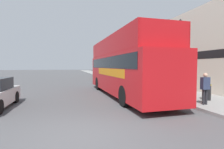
{
  "coord_description": "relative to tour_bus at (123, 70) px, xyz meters",
  "views": [
    {
      "loc": [
        -0.32,
        -5.1,
        2.02
      ],
      "look_at": [
        2.21,
        4.58,
        1.53
      ],
      "focal_mm": 28.0,
      "sensor_mm": 36.0,
      "label": 1
    }
  ],
  "objects": [
    {
      "name": "tour_bus",
      "position": [
        0.0,
        0.0,
        0.0
      ],
      "size": [
        2.68,
        10.88,
        3.9
      ],
      "rotation": [
        0.0,
        0.0,
        0.02
      ],
      "color": "red",
      "rests_on": "ground_plane"
    },
    {
      "name": "ground_plane",
      "position": [
        -3.46,
        14.64,
        -1.78
      ],
      "size": [
        144.0,
        144.0,
        0.0
      ],
      "primitive_type": "plane",
      "color": "#4C4C4F"
    },
    {
      "name": "lamp_post_nearest",
      "position": [
        2.61,
        -2.61,
        1.54
      ],
      "size": [
        0.35,
        0.35,
        4.6
      ],
      "color": "black",
      "rests_on": "sidewalk"
    },
    {
      "name": "pedestrian_nearest",
      "position": [
        2.73,
        -4.45,
        -0.71
      ],
      "size": [
        0.4,
        0.22,
        1.54
      ],
      "color": "#232328",
      "rests_on": "sidewalk"
    },
    {
      "name": "litter_bin",
      "position": [
        3.72,
        -3.5,
        -1.17
      ],
      "size": [
        0.48,
        0.48,
        0.88
      ],
      "color": "black",
      "rests_on": "sidewalk"
    },
    {
      "name": "brick_terrace_rear",
      "position": [
        8.57,
        15.12,
        2.91
      ],
      "size": [
        6.0,
        21.66,
        9.37
      ],
      "color": "#935642",
      "rests_on": "ground_plane"
    },
    {
      "name": "parked_car_ahead_of_bus",
      "position": [
        0.84,
        8.43,
        -1.05
      ],
      "size": [
        2.01,
        4.59,
        1.55
      ],
      "rotation": [
        0.0,
        0.0,
        0.05
      ],
      "color": "#9E9EA3",
      "rests_on": "ground_plane"
    },
    {
      "name": "lamp_post_second",
      "position": [
        2.55,
        4.66,
        1.59
      ],
      "size": [
        0.35,
        0.35,
        4.67
      ],
      "color": "black",
      "rests_on": "sidewalk"
    },
    {
      "name": "sidewalk",
      "position": [
        3.78,
        11.64,
        -1.71
      ],
      "size": [
        3.59,
        108.0,
        0.14
      ],
      "color": "gray",
      "rests_on": "ground_plane"
    }
  ]
}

